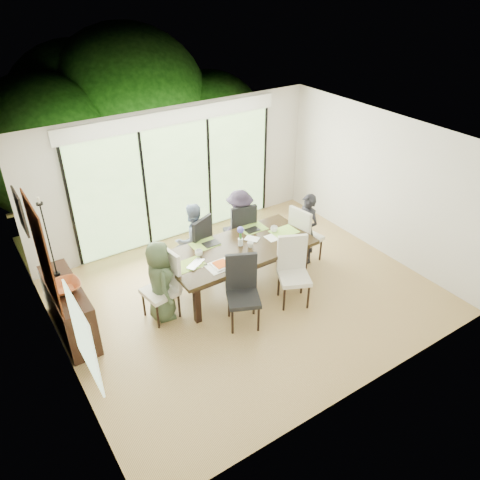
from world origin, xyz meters
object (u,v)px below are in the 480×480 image
cup_a (199,253)px  person_far_left (193,239)px  cup_b (250,245)px  chair_far_left (193,244)px  chair_right_end (307,233)px  cup_c (274,229)px  chair_near_left (244,294)px  bowl (65,287)px  table_top (240,249)px  person_left_end (160,281)px  chair_left_end (159,287)px  chair_near_right (295,273)px  person_right_end (306,229)px  laptop (198,265)px  person_far_right (240,224)px  sideboard (69,309)px  vase (240,242)px  chair_far_right (239,228)px

cup_a → person_far_left: bearing=69.8°
cup_b → chair_far_left: bearing=122.3°
chair_right_end → person_far_left: size_ratio=0.85×
person_far_left → cup_c: bearing=147.5°
chair_right_end → chair_near_left: (-2.00, -0.87, 0.00)m
bowl → table_top: bearing=-6.8°
person_left_end → chair_left_end: bearing=101.5°
person_far_left → cup_c: person_far_left is taller
chair_right_end → chair_near_right: size_ratio=1.00×
table_top → person_right_end: 1.48m
person_left_end → laptop: person_left_end is taller
person_far_right → cup_c: person_far_right is taller
chair_right_end → sideboard: 4.33m
person_far_left → sideboard: bearing=7.2°
chair_near_left → person_far_right: 2.00m
chair_near_right → vase: chair_near_right is taller
chair_near_left → person_far_left: size_ratio=0.85×
person_left_end → cup_a: 0.81m
cup_c → sideboard: size_ratio=0.09×
person_far_right → bowl: 3.40m
vase → table_top: bearing=-135.0°
chair_left_end → person_far_right: size_ratio=0.85×
cup_a → chair_far_left: bearing=70.3°
chair_far_right → person_left_end: person_left_end is taller
person_right_end → sideboard: 4.32m
table_top → bowl: bearing=173.2°
person_right_end → vase: person_right_end is taller
chair_right_end → person_right_end: bearing=80.2°
chair_far_left → chair_near_right: (0.95, -1.72, 0.00)m
bowl → laptop: bearing=-12.6°
cup_b → sideboard: 3.03m
vase → cup_b: bearing=-56.3°
person_left_end → chair_far_right: bearing=-55.8°
chair_left_end → cup_b: 1.67m
chair_near_left → vase: size_ratio=9.17×
chair_near_left → chair_far_right: bearing=83.2°
chair_left_end → cup_a: bearing=92.2°
table_top → chair_far_right: size_ratio=2.18×
person_left_end → cup_b: person_left_end is taller
table_top → chair_left_end: size_ratio=2.18×
chair_near_right → person_right_end: (0.98, 0.87, 0.10)m
chair_far_left → sideboard: chair_far_left is taller
table_top → chair_far_right: 1.03m
chair_left_end → person_far_left: size_ratio=0.85×
laptop → sideboard: 2.07m
person_left_end → chair_near_right: bearing=-102.2°
person_far_left → cup_b: bearing=120.6°
chair_right_end → person_far_right: size_ratio=0.85×
chair_far_left → person_left_end: person_left_end is taller
chair_far_right → chair_far_left: bearing=12.0°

